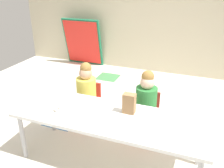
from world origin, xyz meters
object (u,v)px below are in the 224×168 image
at_px(craft_table, 110,120).
at_px(seated_child_near_camera, 87,89).
at_px(paper_bag_brown, 129,103).
at_px(donut_powdered_on_plate, 58,109).
at_px(seated_child_middle_seat, 146,99).
at_px(folded_activity_table, 83,42).
at_px(paper_plate_near_edge, 59,110).

xyz_separation_m(craft_table, seated_child_near_camera, (-0.56, 0.58, 0.01)).
xyz_separation_m(paper_bag_brown, donut_powdered_on_plate, (-0.73, -0.24, -0.09)).
xyz_separation_m(seated_child_middle_seat, folded_activity_table, (-2.06, 2.29, -0.02)).
bearing_deg(paper_bag_brown, seated_child_middle_seat, 79.04).
relative_size(seated_child_middle_seat, paper_plate_near_edge, 5.10).
relative_size(seated_child_middle_seat, donut_powdered_on_plate, 8.64).
bearing_deg(seated_child_near_camera, paper_bag_brown, -31.36).
bearing_deg(paper_bag_brown, donut_powdered_on_plate, -161.70).
bearing_deg(seated_child_middle_seat, donut_powdered_on_plate, -139.87).
distance_m(craft_table, folded_activity_table, 3.39).
height_order(craft_table, paper_plate_near_edge, paper_plate_near_edge).
xyz_separation_m(seated_child_near_camera, paper_bag_brown, (0.73, -0.44, 0.15)).
distance_m(seated_child_middle_seat, paper_bag_brown, 0.48).
xyz_separation_m(folded_activity_table, donut_powdered_on_plate, (1.25, -2.98, 0.08)).
relative_size(seated_child_near_camera, donut_powdered_on_plate, 8.64).
xyz_separation_m(seated_child_middle_seat, paper_bag_brown, (-0.09, -0.44, 0.15)).
bearing_deg(paper_plate_near_edge, donut_powdered_on_plate, 0.00).
bearing_deg(seated_child_near_camera, donut_powdered_on_plate, -89.72).
height_order(paper_bag_brown, donut_powdered_on_plate, paper_bag_brown).
relative_size(paper_bag_brown, donut_powdered_on_plate, 2.07).
bearing_deg(seated_child_middle_seat, seated_child_near_camera, 180.00).
relative_size(folded_activity_table, paper_bag_brown, 4.94).
bearing_deg(donut_powdered_on_plate, paper_plate_near_edge, 0.00).
bearing_deg(seated_child_near_camera, seated_child_middle_seat, 0.00).
xyz_separation_m(craft_table, donut_powdered_on_plate, (-0.56, -0.10, 0.07)).
bearing_deg(craft_table, seated_child_near_camera, 133.98).
height_order(seated_child_near_camera, donut_powdered_on_plate, seated_child_near_camera).
distance_m(folded_activity_table, paper_bag_brown, 3.38).
distance_m(folded_activity_table, paper_plate_near_edge, 3.23).
distance_m(seated_child_middle_seat, donut_powdered_on_plate, 1.06).
bearing_deg(donut_powdered_on_plate, seated_child_middle_seat, 40.13).
bearing_deg(donut_powdered_on_plate, craft_table, 10.54).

